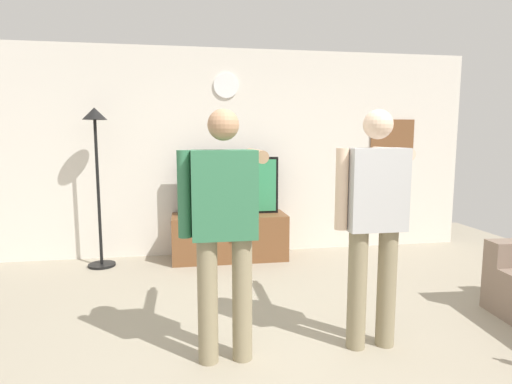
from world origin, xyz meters
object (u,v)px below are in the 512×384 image
tv_stand (230,237)px  person_standing_nearer_lamp (224,221)px  floor_lamp (96,154)px  person_standing_nearer_couch (374,215)px  television (229,186)px  wall_clock (226,85)px  framed_picture (392,136)px

tv_stand → person_standing_nearer_lamp: (-0.29, -2.46, 0.71)m
person_standing_nearer_lamp → floor_lamp: bearing=118.1°
floor_lamp → person_standing_nearer_couch: (2.37, -2.38, -0.36)m
tv_stand → television: 0.66m
tv_stand → television: television is taller
floor_lamp → tv_stand: bearing=2.1°
wall_clock → floor_lamp: (-1.57, -0.35, -0.86)m
television → floor_lamp: 1.63m
framed_picture → floor_lamp: 3.93m
tv_stand → wall_clock: size_ratio=4.51×
wall_clock → framed_picture: 2.43m
wall_clock → person_standing_nearer_lamp: (-0.29, -2.75, -1.23)m
wall_clock → person_standing_nearer_couch: bearing=-73.6°
wall_clock → person_standing_nearer_lamp: size_ratio=0.18×
floor_lamp → person_standing_nearer_lamp: size_ratio=1.09×
television → floor_lamp: floor_lamp is taller
person_standing_nearer_couch → tv_stand: bearing=108.2°
wall_clock → tv_stand: bearing=-90.0°
person_standing_nearer_lamp → framed_picture: bearing=46.3°
tv_stand → television: size_ratio=1.13×
television → wall_clock: wall_clock is taller
person_standing_nearer_lamp → person_standing_nearer_couch: (1.09, 0.02, 0.00)m
floor_lamp → person_standing_nearer_couch: size_ratio=1.08×
tv_stand → floor_lamp: 1.90m
television → framed_picture: framed_picture is taller
person_standing_nearer_lamp → wall_clock: bearing=84.0°
framed_picture → person_standing_nearer_lamp: (-2.63, -2.75, -0.58)m
person_standing_nearer_lamp → tv_stand: bearing=83.3°
person_standing_nearer_lamp → person_standing_nearer_couch: bearing=1.1°
television → person_standing_nearer_lamp: (-0.29, -2.50, 0.06)m
framed_picture → person_standing_nearer_lamp: 3.85m
tv_stand → person_standing_nearer_couch: (0.80, -2.44, 0.71)m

